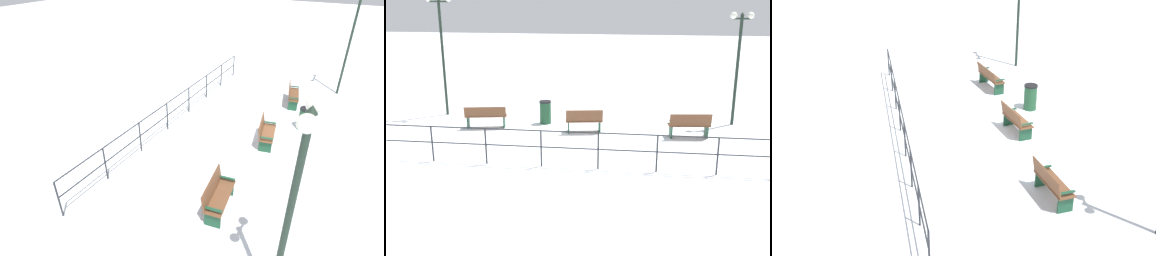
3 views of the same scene
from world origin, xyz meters
TOP-DOWN VIEW (x-y plane):
  - ground_plane at (0.00, 0.00)m, footprint 80.00×80.00m
  - bench_nearest at (-0.19, -3.90)m, footprint 0.72×1.56m
  - bench_second at (-0.02, -0.01)m, footprint 0.77×1.46m
  - bench_third at (0.08, 3.87)m, footprint 0.78×1.67m
  - lamppost_near at (1.84, -5.80)m, footprint 0.26×0.88m
  - lamppost_middle at (1.84, 6.20)m, footprint 0.23×1.07m
  - waterfront_railing at (-3.69, 0.00)m, footprint 0.05×12.26m
  - trash_bin at (1.03, 1.69)m, footprint 0.48×0.48m

SIDE VIEW (x-z plane):
  - ground_plane at x=0.00m, z-range 0.00..0.00m
  - bench_second at x=-0.02m, z-range 0.01..0.93m
  - trash_bin at x=1.03m, z-range 0.00..0.93m
  - bench_third at x=0.08m, z-range 0.04..0.93m
  - bench_nearest at x=-0.19m, z-range 0.02..0.96m
  - waterfront_railing at x=-3.69m, z-range 0.19..1.35m
  - lamppost_near at x=1.84m, z-range 0.78..5.20m
  - lamppost_middle at x=1.84m, z-range 0.78..5.77m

